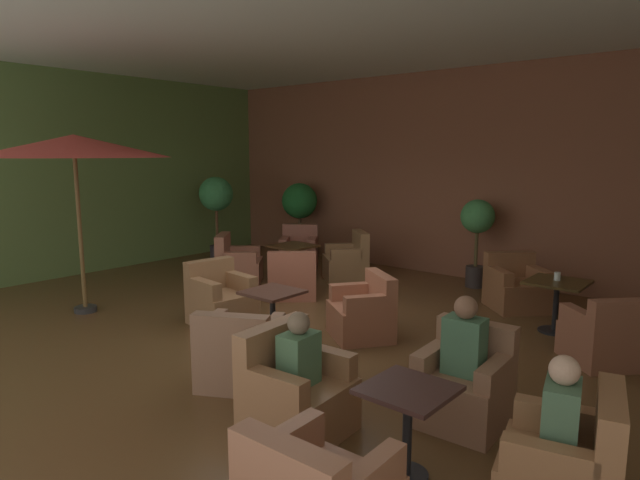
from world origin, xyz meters
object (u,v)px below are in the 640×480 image
at_px(armchair_front_right_east, 363,314).
at_px(armchair_front_left_north, 516,288).
at_px(armchair_rear_right_north, 292,279).
at_px(patron_with_friend, 299,353).
at_px(iced_drink_cup, 557,276).
at_px(armchair_front_right_south, 220,300).
at_px(patio_umbrella_tall_red, 74,147).
at_px(cafe_table_front_left, 557,293).
at_px(armchair_rear_right_west, 237,265).
at_px(potted_tree_left_corner, 216,200).
at_px(cafe_table_front_right, 273,304).
at_px(cafe_table_mid_center, 408,410).
at_px(armchair_mid_center_west, 295,396).
at_px(cafe_table_rear_right, 293,252).
at_px(armchair_front_right_north, 240,355).
at_px(armchair_rear_right_east, 348,263).
at_px(armchair_mid_center_south, 464,387).
at_px(patron_by_window, 561,412).
at_px(armchair_rear_right_south, 299,254).
at_px(armchair_mid_center_east, 564,473).
at_px(patron_blue_shirt, 464,339).
at_px(potted_tree_mid_right, 300,204).
at_px(armchair_front_left_east, 609,338).
at_px(potted_tree_mid_left, 477,226).

bearing_deg(armchair_front_right_east, armchair_front_left_north, 68.17).
distance_m(armchair_rear_right_north, patron_with_friend, 4.46).
distance_m(patron_with_friend, iced_drink_cup, 4.26).
height_order(armchair_front_right_south, patio_umbrella_tall_red, patio_umbrella_tall_red).
xyz_separation_m(cafe_table_front_left, armchair_front_right_east, (-1.83, -1.80, -0.22)).
bearing_deg(armchair_rear_right_west, potted_tree_left_corner, 150.63).
bearing_deg(armchair_rear_right_west, iced_drink_cup, 9.31).
bearing_deg(cafe_table_front_right, patio_umbrella_tall_red, -165.99).
xyz_separation_m(cafe_table_mid_center, armchair_mid_center_west, (-1.04, -0.07, -0.19)).
bearing_deg(armchair_front_right_south, cafe_table_rear_right, 109.82).
bearing_deg(armchair_front_right_north, cafe_table_mid_center, -7.88).
bearing_deg(armchair_rear_right_east, armchair_front_left_north, 3.06).
bearing_deg(armchair_mid_center_west, cafe_table_front_left, 78.22).
xyz_separation_m(cafe_table_front_right, cafe_table_mid_center, (2.69, -1.33, -0.00)).
relative_size(armchair_rear_right_east, potted_tree_left_corner, 0.56).
bearing_deg(armchair_front_right_east, armchair_mid_center_south, -32.25).
xyz_separation_m(armchair_front_right_north, armchair_rear_right_north, (-1.92, 2.86, -0.01)).
bearing_deg(armchair_rear_right_east, armchair_front_right_north, -66.22).
bearing_deg(patron_by_window, armchair_front_left_north, 112.97).
bearing_deg(cafe_table_mid_center, armchair_rear_right_south, 138.39).
height_order(armchair_mid_center_east, armchair_mid_center_south, armchair_mid_center_east).
bearing_deg(armchair_rear_right_north, patio_umbrella_tall_red, -124.48).
xyz_separation_m(cafe_table_mid_center, patron_with_friend, (-1.00, -0.06, 0.20)).
bearing_deg(armchair_front_right_south, cafe_table_mid_center, -20.90).
height_order(armchair_front_left_north, armchair_front_right_east, same).
height_order(cafe_table_front_right, armchair_mid_center_east, armchair_mid_center_east).
bearing_deg(patron_with_friend, armchair_rear_right_south, 132.06).
bearing_deg(patron_blue_shirt, potted_tree_mid_right, 142.60).
bearing_deg(iced_drink_cup, potted_tree_mid_right, 165.32).
height_order(armchair_front_left_north, potted_tree_left_corner, potted_tree_left_corner).
xyz_separation_m(armchair_front_right_east, potted_tree_left_corner, (-5.24, 1.94, 1.05)).
bearing_deg(armchair_rear_right_south, armchair_rear_right_east, -2.33).
bearing_deg(potted_tree_mid_right, armchair_mid_center_east, -37.19).
bearing_deg(armchair_front_left_east, potted_tree_left_corner, 173.42).
relative_size(armchair_mid_center_east, armchair_rear_right_south, 0.88).
distance_m(armchair_rear_right_east, potted_tree_left_corner, 3.37).
bearing_deg(armchair_mid_center_south, armchair_rear_right_north, 152.23).
distance_m(armchair_front_left_east, cafe_table_rear_right, 5.40).
height_order(armchair_mid_center_east, patio_umbrella_tall_red, patio_umbrella_tall_red).
distance_m(armchair_mid_center_east, cafe_table_rear_right, 6.84).
distance_m(armchair_rear_right_west, patron_blue_shirt, 5.93).
height_order(cafe_table_front_right, patron_blue_shirt, patron_blue_shirt).
distance_m(cafe_table_mid_center, patron_blue_shirt, 1.03).
height_order(armchair_rear_right_south, patio_umbrella_tall_red, patio_umbrella_tall_red).
distance_m(armchair_mid_center_south, iced_drink_cup, 3.11).
bearing_deg(potted_tree_mid_left, patron_by_window, -61.32).
bearing_deg(cafe_table_front_left, armchair_rear_right_west, -171.11).
relative_size(armchair_front_left_north, armchair_rear_right_north, 1.00).
relative_size(armchair_front_left_north, potted_tree_left_corner, 0.60).
height_order(patron_with_friend, iced_drink_cup, patron_with_friend).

